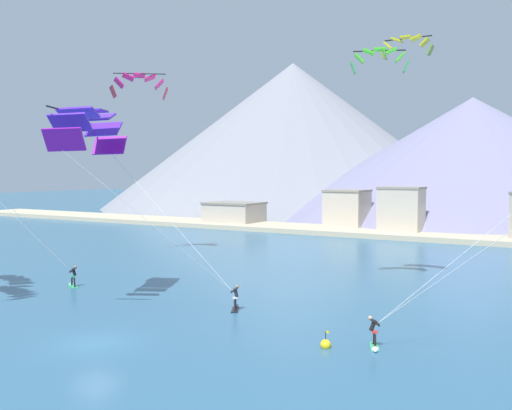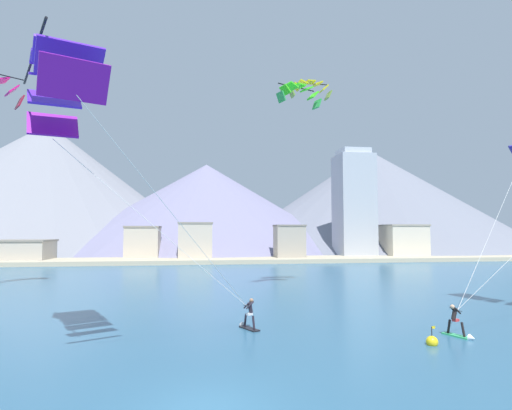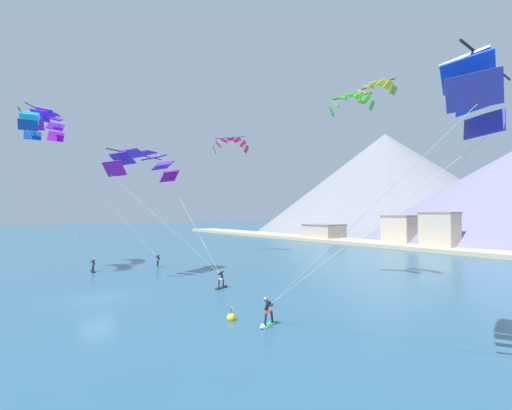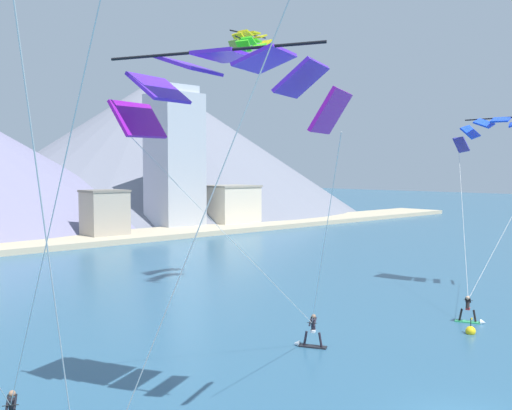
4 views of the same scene
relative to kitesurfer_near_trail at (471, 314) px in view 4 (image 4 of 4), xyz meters
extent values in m
cube|color=#33B266|center=(-0.05, 0.21, -0.48)|extent=(0.94, 1.50, 0.07)
cylinder|color=black|center=(-0.20, 0.58, -0.08)|extent=(0.20, 0.27, 0.73)
cylinder|color=black|center=(0.10, -0.16, -0.08)|extent=(0.20, 0.27, 0.73)
cube|color=red|center=(-0.05, 0.21, 0.32)|extent=(0.37, 0.33, 0.12)
cylinder|color=black|center=(-0.14, 0.17, 0.65)|extent=(0.46, 0.35, 0.62)
cylinder|color=black|center=(-0.09, 0.32, 0.82)|extent=(0.52, 0.27, 0.40)
cylinder|color=black|center=(0.00, 0.10, 0.82)|extent=(0.52, 0.27, 0.40)
cylinder|color=black|center=(0.12, 0.28, 0.80)|extent=(0.22, 0.49, 0.03)
sphere|color=tan|center=(-0.27, 0.12, 1.03)|extent=(0.22, 0.22, 0.22)
cone|color=white|center=(0.27, -0.60, -0.41)|extent=(0.45, 0.41, 0.36)
cube|color=black|center=(-10.56, 3.19, -0.48)|extent=(1.08, 1.48, 0.07)
cylinder|color=#231E28|center=(-10.37, 2.84, -0.08)|extent=(0.23, 0.28, 0.74)
cylinder|color=#231E28|center=(-10.75, 3.54, -0.08)|extent=(0.23, 0.28, 0.74)
cube|color=white|center=(-10.56, 3.19, 0.33)|extent=(0.39, 0.36, 0.12)
cylinder|color=#231E28|center=(-10.51, 3.22, 0.67)|extent=(0.40, 0.36, 0.63)
cylinder|color=#231E28|center=(-10.54, 3.06, 0.84)|extent=(0.51, 0.33, 0.41)
cylinder|color=#231E28|center=(-10.65, 3.27, 0.84)|extent=(0.51, 0.33, 0.41)
cylinder|color=black|center=(-10.76, 3.08, 0.81)|extent=(0.28, 0.47, 0.03)
sphere|color=#9E7051|center=(-10.43, 3.26, 1.07)|extent=(0.23, 0.23, 0.23)
cone|color=white|center=(-10.98, 3.95, -0.41)|extent=(0.46, 0.44, 0.36)
cylinder|color=black|center=(-25.67, 3.14, 0.67)|extent=(0.37, 0.44, 0.63)
cylinder|color=black|center=(-25.61, 3.00, 0.85)|extent=(0.32, 0.51, 0.41)
cylinder|color=black|center=(-25.83, 3.11, 0.85)|extent=(0.32, 0.51, 0.41)
cylinder|color=black|center=(-25.80, 2.89, 0.82)|extent=(0.48, 0.27, 0.03)
sphere|color=#9E7051|center=(-25.62, 3.25, 1.07)|extent=(0.23, 0.23, 0.23)
cylinder|color=silver|center=(-25.68, -7.63, 7.68)|extent=(2.02, 6.41, 13.89)
cylinder|color=silver|center=(-28.53, -7.23, 7.68)|extent=(3.74, 5.61, 13.89)
cube|color=#373396|center=(9.56, 6.00, 10.61)|extent=(1.90, 0.72, 1.35)
cube|color=blue|center=(9.53, 5.26, 11.54)|extent=(1.98, 1.15, 1.24)
cube|color=blue|center=(9.66, 4.25, 12.16)|extent=(2.02, 1.48, 0.96)
cube|color=blue|center=(9.94, 3.12, 12.38)|extent=(2.02, 1.67, 0.54)
cylinder|color=black|center=(10.68, 3.33, 12.57)|extent=(0.33, 5.84, 0.10)
cylinder|color=silver|center=(4.87, 3.25, 5.43)|extent=(9.54, 5.98, 9.29)
cylinder|color=silver|center=(5.73, 0.30, 5.43)|extent=(11.25, 0.07, 9.29)
cube|color=purple|center=(-17.96, -4.23, 10.51)|extent=(2.53, 1.90, 1.42)
cube|color=#5422C9|center=(-18.41, -3.35, 11.61)|extent=(2.69, 2.21, 1.14)
cube|color=#5422C9|center=(-18.97, -2.19, 12.32)|extent=(2.79, 2.37, 0.73)
cube|color=#5422C9|center=(-19.58, -0.88, 12.57)|extent=(2.82, 2.38, 0.23)
cube|color=#5422C9|center=(-20.17, 0.45, 12.32)|extent=(2.81, 2.31, 0.73)
cube|color=#5422C9|center=(-20.67, 1.64, 11.61)|extent=(2.73, 2.08, 1.14)
cube|color=purple|center=(-21.02, 2.56, 10.51)|extent=(2.60, 1.73, 1.42)
cylinder|color=black|center=(-20.57, -1.32, 12.52)|extent=(3.59, 6.92, 0.10)
cylinder|color=silver|center=(-14.27, -0.72, 5.33)|extent=(7.08, 7.64, 9.06)
cylinder|color=silver|center=(-15.94, 2.98, 5.33)|extent=(10.40, 0.23, 9.06)
cylinder|color=silver|center=(-26.79, -3.63, 8.12)|extent=(2.00, 13.08, 14.63)
cube|color=green|center=(-6.53, 13.57, 16.44)|extent=(0.76, 1.04, 0.86)
cube|color=#41E21D|center=(-6.12, 13.75, 17.15)|extent=(1.00, 1.14, 0.72)
cube|color=#41E21D|center=(-5.48, 14.01, 17.62)|extent=(1.15, 1.20, 0.46)
cube|color=#41E21D|center=(-4.72, 14.32, 17.79)|extent=(1.16, 1.21, 0.13)
cube|color=#41E21D|center=(-3.96, 14.62, 17.62)|extent=(1.14, 1.20, 0.46)
cube|color=#41E21D|center=(-3.32, 14.87, 17.15)|extent=(0.99, 1.14, 0.72)
cube|color=green|center=(-2.90, 15.03, 16.44)|extent=(0.74, 1.04, 0.86)
cylinder|color=black|center=(-4.88, 14.72, 17.78)|extent=(3.66, 1.61, 0.10)
cube|color=olive|center=(-5.00, 16.05, 17.74)|extent=(0.46, 1.03, 0.77)
cube|color=gold|center=(-4.57, 16.05, 18.34)|extent=(0.68, 1.04, 0.64)
cube|color=gold|center=(-3.94, 16.08, 18.74)|extent=(0.81, 1.05, 0.43)
cube|color=gold|center=(-3.21, 16.11, 18.88)|extent=(0.83, 1.06, 0.15)
cube|color=gold|center=(-2.48, 16.16, 18.74)|extent=(0.83, 1.05, 0.43)
cube|color=gold|center=(-1.86, 16.21, 18.34)|extent=(0.72, 1.05, 0.64)
cube|color=olive|center=(-1.43, 16.25, 17.74)|extent=(0.52, 1.03, 0.77)
cylinder|color=black|center=(-3.24, 16.57, 18.90)|extent=(3.64, 0.19, 0.10)
sphere|color=yellow|center=(-2.22, -1.10, -0.36)|extent=(0.56, 0.56, 0.56)
cylinder|color=black|center=(-2.22, -1.10, 0.14)|extent=(0.04, 0.04, 0.44)
cube|color=yellow|center=(-2.13, -1.10, 0.32)|extent=(0.18, 0.01, 0.12)
cube|color=beige|center=(26.66, 54.99, 2.69)|extent=(7.65, 6.66, 6.40)
cube|color=gray|center=(26.66, 54.99, 6.03)|extent=(7.95, 6.93, 0.30)
cube|color=#A89E8E|center=(2.94, 52.04, 2.62)|extent=(5.20, 4.28, 6.27)
cube|color=slate|center=(2.94, 52.04, 5.91)|extent=(5.41, 4.45, 0.30)
cube|color=#A8ADB7|center=(17.56, 57.45, 9.87)|extent=(7.00, 7.00, 20.77)
cube|color=silver|center=(17.56, 57.45, 20.86)|extent=(5.60, 5.60, 1.20)
cone|color=slate|center=(37.91, 94.73, 14.34)|extent=(89.84, 89.84, 29.70)
camera|label=1|loc=(9.48, -27.86, 8.58)|focal=40.00mm
camera|label=2|loc=(-13.40, -19.30, 5.00)|focal=28.00mm
camera|label=3|loc=(16.14, -12.92, 6.28)|focal=24.00mm
camera|label=4|loc=(-32.13, -16.31, 8.64)|focal=40.00mm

